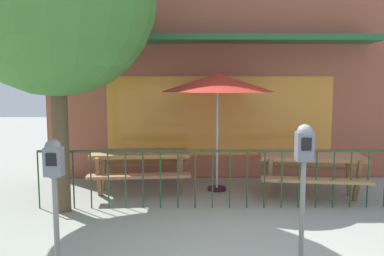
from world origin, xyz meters
name	(u,v)px	position (x,y,z in m)	size (l,w,h in m)	color
pub_storefront	(219,60)	(0.00, 4.37, 2.56)	(7.44, 1.25, 5.14)	brown
patio_fence_front	(230,168)	(0.00, 2.08, 0.66)	(6.28, 0.04, 0.97)	#2A3D2A
picnic_table_left	(141,160)	(-1.58, 3.03, 0.61)	(1.90, 1.49, 0.79)	#A77643
picnic_table_right	(311,163)	(1.52, 2.70, 0.61)	(1.97, 1.60, 0.79)	#A5724A
patio_umbrella	(218,83)	(-0.13, 3.15, 2.05)	(2.13, 2.13, 2.23)	black
parking_meter_near	(54,171)	(-2.06, -0.16, 1.13)	(0.18, 0.17, 1.47)	slate
parking_meter_far	(304,157)	(0.58, 0.05, 1.23)	(0.18, 0.17, 1.60)	gray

